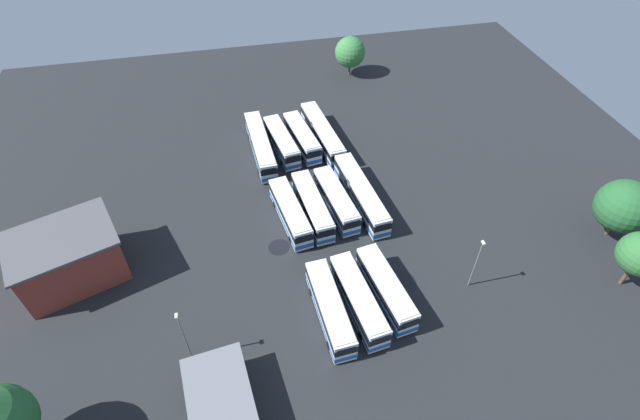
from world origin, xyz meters
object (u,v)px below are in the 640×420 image
at_px(bus_row1_slot0, 290,212).
at_px(tree_north_edge, 623,206).
at_px(bus_row1_slot3, 361,193).
at_px(lamp_post_by_building, 476,262).
at_px(bus_row0_slot0, 260,145).
at_px(bus_row1_slot1, 312,206).
at_px(tree_northwest, 350,52).
at_px(bus_row0_slot1, 282,142).
at_px(bus_row2_slot0, 330,308).
at_px(bus_row2_slot1, 359,300).
at_px(lamp_post_far_corner, 184,335).
at_px(maintenance_shelter, 219,395).
at_px(bus_row0_slot3, 322,133).
at_px(bus_row2_slot2, 386,288).
at_px(bus_row0_slot2, 302,137).
at_px(bus_row1_slot2, 336,200).
at_px(depot_building, 68,257).

xyz_separation_m(bus_row1_slot0, tree_north_edge, (11.54, 41.27, 3.31)).
xyz_separation_m(bus_row1_slot3, lamp_post_by_building, (16.92, 8.85, 2.44)).
bearing_deg(bus_row0_slot0, tree_north_edge, 57.40).
xyz_separation_m(bus_row1_slot1, tree_north_edge, (12.05, 38.08, 3.31)).
relative_size(bus_row1_slot1, tree_northwest, 1.59).
height_order(bus_row0_slot1, bus_row2_slot0, same).
height_order(bus_row2_slot1, tree_north_edge, tree_north_edge).
relative_size(lamp_post_far_corner, tree_north_edge, 0.91).
xyz_separation_m(bus_row1_slot0, lamp_post_far_corner, (17.67, -13.94, 2.49)).
bearing_deg(lamp_post_far_corner, maintenance_shelter, 24.25).
bearing_deg(bus_row2_slot1, bus_row0_slot3, 174.44).
height_order(bus_row0_slot1, tree_north_edge, tree_north_edge).
relative_size(bus_row2_slot2, lamp_post_by_building, 1.47).
distance_m(bus_row2_slot2, maintenance_shelter, 21.85).
relative_size(bus_row0_slot2, tree_northwest, 1.50).
relative_size(bus_row0_slot2, bus_row0_slot3, 0.75).
distance_m(bus_row2_slot1, lamp_post_far_corner, 19.35).
relative_size(bus_row0_slot3, bus_row2_slot2, 1.35).
relative_size(bus_row0_slot1, bus_row1_slot2, 0.99).
bearing_deg(tree_north_edge, bus_row0_slot0, -122.60).
xyz_separation_m(bus_row1_slot2, tree_north_edge, (12.55, 34.59, 3.31)).
relative_size(bus_row0_slot0, bus_row2_slot2, 1.34).
distance_m(bus_row0_slot2, maintenance_shelter, 43.94).
distance_m(bus_row1_slot1, maintenance_shelter, 28.55).
bearing_deg(tree_northwest, lamp_post_by_building, 0.46).
height_order(bus_row0_slot2, lamp_post_far_corner, lamp_post_far_corner).
relative_size(bus_row0_slot3, bus_row1_slot1, 1.26).
distance_m(bus_row0_slot0, depot_building, 32.06).
height_order(bus_row0_slot1, maintenance_shelter, bus_row0_slot1).
bearing_deg(bus_row1_slot1, depot_building, -82.95).
height_order(bus_row1_slot0, tree_north_edge, tree_north_edge).
bearing_deg(bus_row2_slot0, bus_row0_slot3, 168.68).
relative_size(bus_row0_slot3, lamp_post_by_building, 1.98).
xyz_separation_m(bus_row0_slot3, bus_row1_slot1, (16.63, -5.16, -0.00)).
distance_m(bus_row0_slot0, lamp_post_far_corner, 35.95).
distance_m(bus_row0_slot0, maintenance_shelter, 41.37).
bearing_deg(bus_row1_slot1, bus_row1_slot0, -80.80).
bearing_deg(lamp_post_by_building, bus_row2_slot1, -88.34).
bearing_deg(lamp_post_by_building, bus_row2_slot2, -92.45).
bearing_deg(bus_row2_slot2, bus_row0_slot1, -166.92).
relative_size(bus_row0_slot0, bus_row2_slot1, 1.28).
relative_size(bus_row0_slot3, lamp_post_far_corner, 1.95).
xyz_separation_m(bus_row1_slot2, lamp_post_far_corner, (18.69, -20.63, 2.49)).
height_order(bus_row2_slot2, lamp_post_far_corner, lamp_post_far_corner).
relative_size(bus_row1_slot2, depot_building, 0.83).
bearing_deg(bus_row1_slot0, bus_row1_slot1, 99.20).
height_order(bus_row1_slot2, lamp_post_by_building, lamp_post_by_building).
relative_size(maintenance_shelter, lamp_post_by_building, 1.29).
distance_m(bus_row2_slot0, lamp_post_by_building, 17.79).
height_order(bus_row1_slot0, lamp_post_far_corner, lamp_post_far_corner).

